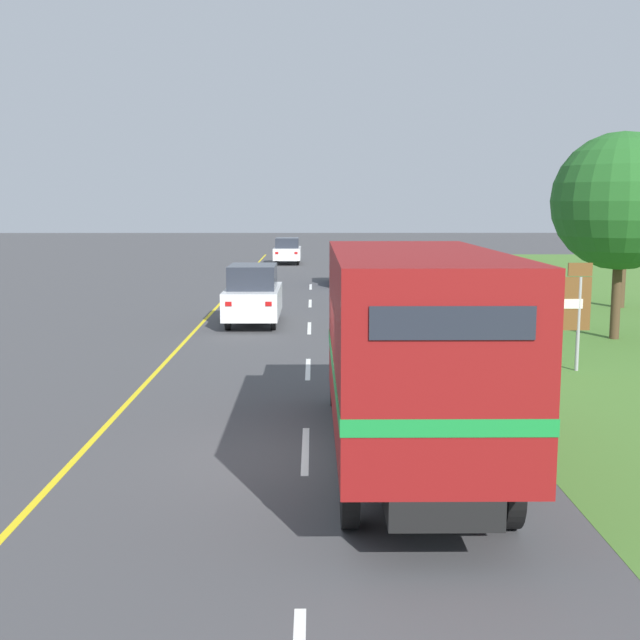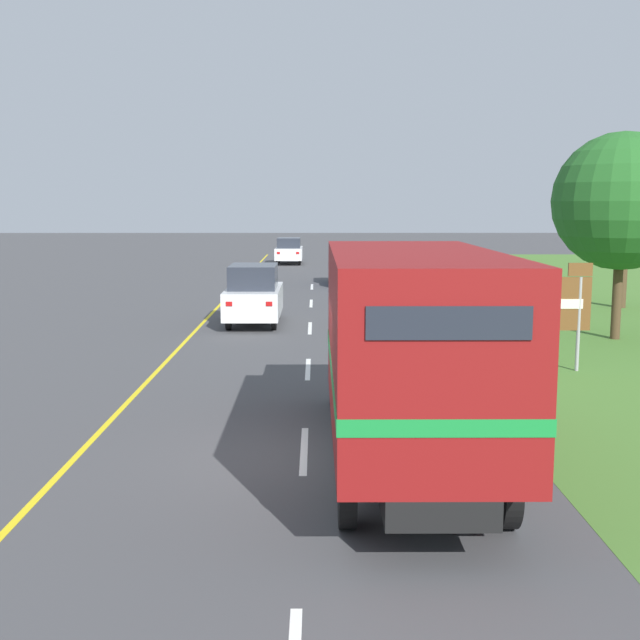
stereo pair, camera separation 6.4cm
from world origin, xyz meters
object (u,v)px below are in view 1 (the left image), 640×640
(roadside_tree_mid, at_px, (624,212))
(lead_car_white_ahead, at_px, (287,250))
(lead_car_blue_ahead, at_px, (349,265))
(highway_sign, at_px, (555,306))
(roadside_tree_near, at_px, (621,202))
(horse_trailer_truck, at_px, (408,344))
(lead_car_white, at_px, (253,295))

(roadside_tree_mid, bearing_deg, lead_car_white_ahead, 120.83)
(lead_car_blue_ahead, xyz_separation_m, highway_sign, (4.03, -21.29, 0.61))
(roadside_tree_mid, bearing_deg, lead_car_blue_ahead, 138.09)
(lead_car_white_ahead, bearing_deg, roadside_tree_near, -70.38)
(horse_trailer_truck, height_order, roadside_tree_mid, roadside_tree_mid)
(highway_sign, bearing_deg, lead_car_white, 135.75)
(lead_car_white_ahead, xyz_separation_m, roadside_tree_mid, (13.86, -23.22, 2.83))
(horse_trailer_truck, bearing_deg, lead_car_white, 103.36)
(highway_sign, bearing_deg, lead_car_white_ahead, 102.20)
(lead_car_white_ahead, distance_m, roadside_tree_near, 32.66)
(lead_car_white, distance_m, roadside_tree_near, 11.99)
(lead_car_white, xyz_separation_m, roadside_tree_mid, (14.13, 4.38, 2.72))
(lead_car_blue_ahead, bearing_deg, lead_car_white, -105.90)
(lead_car_white, bearing_deg, lead_car_blue_ahead, 74.10)
(horse_trailer_truck, bearing_deg, lead_car_blue_ahead, 89.26)
(roadside_tree_near, bearing_deg, highway_sign, -125.00)
(roadside_tree_near, height_order, roadside_tree_mid, roadside_tree_near)
(horse_trailer_truck, relative_size, lead_car_blue_ahead, 1.93)
(highway_sign, bearing_deg, roadside_tree_near, 55.00)
(lead_car_blue_ahead, relative_size, roadside_tree_near, 0.70)
(horse_trailer_truck, height_order, lead_car_white, horse_trailer_truck)
(horse_trailer_truck, xyz_separation_m, highway_sign, (4.40, 7.05, -0.31))
(roadside_tree_mid, bearing_deg, horse_trailer_truck, -119.05)
(horse_trailer_truck, distance_m, lead_car_white_ahead, 42.49)
(horse_trailer_truck, bearing_deg, roadside_tree_near, 56.79)
(lead_car_white, bearing_deg, horse_trailer_truck, -76.64)
(lead_car_white_ahead, relative_size, roadside_tree_near, 0.65)
(lead_car_blue_ahead, height_order, highway_sign, highway_sign)
(lead_car_white, xyz_separation_m, lead_car_blue_ahead, (3.87, 13.59, -0.01))
(lead_car_white_ahead, xyz_separation_m, highway_sign, (7.63, -35.30, 0.71))
(lead_car_white, bearing_deg, roadside_tree_near, -15.09)
(roadside_tree_near, relative_size, roadside_tree_mid, 1.15)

